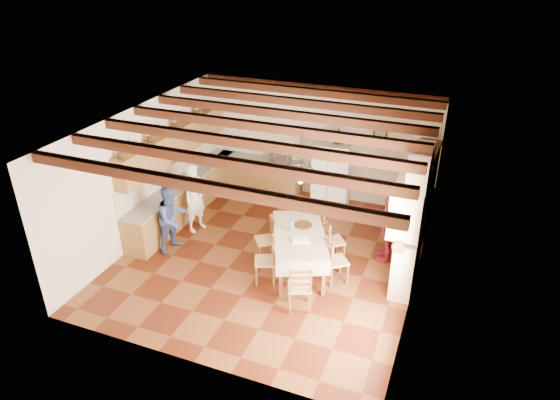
# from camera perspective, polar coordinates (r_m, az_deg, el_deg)

# --- Properties ---
(floor) EXTENTS (6.00, 6.50, 0.02)m
(floor) POSITION_cam_1_polar(r_m,az_deg,el_deg) (10.79, -1.08, -6.55)
(floor) COLOR #501E0D
(floor) RESTS_ON ground
(ceiling) EXTENTS (6.00, 6.50, 0.02)m
(ceiling) POSITION_cam_1_polar(r_m,az_deg,el_deg) (9.45, -1.24, 8.84)
(ceiling) COLOR silver
(ceiling) RESTS_ON ground
(wall_back) EXTENTS (6.00, 0.02, 3.00)m
(wall_back) POSITION_cam_1_polar(r_m,az_deg,el_deg) (12.85, 4.43, 6.72)
(wall_back) COLOR #F1E1CE
(wall_back) RESTS_ON ground
(wall_front) EXTENTS (6.00, 0.02, 3.00)m
(wall_front) POSITION_cam_1_polar(r_m,az_deg,el_deg) (7.57, -10.74, -9.76)
(wall_front) COLOR #F1E1CE
(wall_front) RESTS_ON ground
(wall_left) EXTENTS (0.02, 6.50, 3.00)m
(wall_left) POSITION_cam_1_polar(r_m,az_deg,el_deg) (11.42, -15.28, 3.08)
(wall_left) COLOR #F1E1CE
(wall_left) RESTS_ON ground
(wall_right) EXTENTS (0.02, 6.50, 3.00)m
(wall_right) POSITION_cam_1_polar(r_m,az_deg,el_deg) (9.43, 16.03, -2.39)
(wall_right) COLOR #F1E1CE
(wall_right) RESTS_ON ground
(ceiling_beams) EXTENTS (6.00, 6.30, 0.16)m
(ceiling_beams) POSITION_cam_1_polar(r_m,az_deg,el_deg) (9.48, -1.24, 8.27)
(ceiling_beams) COLOR #36170B
(ceiling_beams) RESTS_ON ground
(lower_cabinets_left) EXTENTS (0.60, 4.30, 0.86)m
(lower_cabinets_left) POSITION_cam_1_polar(r_m,az_deg,el_deg) (12.48, -10.78, 0.28)
(lower_cabinets_left) COLOR olive
(lower_cabinets_left) RESTS_ON ground
(lower_cabinets_back) EXTENTS (2.30, 0.60, 0.86)m
(lower_cabinets_back) POSITION_cam_1_polar(r_m,az_deg,el_deg) (13.49, -2.43, 2.89)
(lower_cabinets_back) COLOR olive
(lower_cabinets_back) RESTS_ON ground
(countertop_left) EXTENTS (0.62, 4.30, 0.04)m
(countertop_left) POSITION_cam_1_polar(r_m,az_deg,el_deg) (12.29, -10.96, 2.15)
(countertop_left) COLOR gray
(countertop_left) RESTS_ON lower_cabinets_left
(countertop_back) EXTENTS (2.34, 0.62, 0.04)m
(countertop_back) POSITION_cam_1_polar(r_m,az_deg,el_deg) (13.31, -2.47, 4.65)
(countertop_back) COLOR gray
(countertop_back) RESTS_ON lower_cabinets_back
(backsplash_left) EXTENTS (0.03, 4.30, 0.60)m
(backsplash_left) POSITION_cam_1_polar(r_m,az_deg,el_deg) (12.30, -12.22, 3.69)
(backsplash_left) COLOR beige
(backsplash_left) RESTS_ON ground
(backsplash_back) EXTENTS (2.30, 0.03, 0.60)m
(backsplash_back) POSITION_cam_1_polar(r_m,az_deg,el_deg) (13.43, -2.00, 6.35)
(backsplash_back) COLOR beige
(backsplash_back) RESTS_ON ground
(upper_cabinets) EXTENTS (0.35, 4.20, 0.70)m
(upper_cabinets) POSITION_cam_1_polar(r_m,az_deg,el_deg) (11.98, -11.88, 6.44)
(upper_cabinets) COLOR olive
(upper_cabinets) RESTS_ON ground
(fireplace) EXTENTS (0.56, 1.60, 2.80)m
(fireplace) POSITION_cam_1_polar(r_m,az_deg,el_deg) (9.67, 14.40, -2.06)
(fireplace) COLOR beige
(fireplace) RESTS_ON ground
(wall_picture) EXTENTS (0.34, 0.03, 0.42)m
(wall_picture) POSITION_cam_1_polar(r_m,az_deg,el_deg) (12.37, 11.36, 7.16)
(wall_picture) COLOR #2F2312
(wall_picture) RESTS_ON ground
(refrigerator) EXTENTS (0.96, 0.83, 1.76)m
(refrigerator) POSITION_cam_1_polar(r_m,az_deg,el_deg) (12.39, 5.89, 2.75)
(refrigerator) COLOR white
(refrigerator) RESTS_ON floor
(hutch) EXTENTS (0.56, 1.19, 2.10)m
(hutch) POSITION_cam_1_polar(r_m,az_deg,el_deg) (11.63, 15.83, 1.01)
(hutch) COLOR #3A250D
(hutch) RESTS_ON floor
(dining_table) EXTENTS (1.69, 2.18, 0.85)m
(dining_table) POSITION_cam_1_polar(r_m,az_deg,el_deg) (10.00, 2.22, -4.30)
(dining_table) COLOR beige
(dining_table) RESTS_ON floor
(chandelier) EXTENTS (0.47, 0.47, 0.03)m
(chandelier) POSITION_cam_1_polar(r_m,az_deg,el_deg) (9.31, 2.38, 3.51)
(chandelier) COLOR black
(chandelier) RESTS_ON ground
(chair_left_near) EXTENTS (0.53, 0.54, 0.96)m
(chair_left_near) POSITION_cam_1_polar(r_m,az_deg,el_deg) (9.83, -1.74, -6.87)
(chair_left_near) COLOR brown
(chair_left_near) RESTS_ON floor
(chair_left_far) EXTENTS (0.57, 0.58, 0.96)m
(chair_left_far) POSITION_cam_1_polar(r_m,az_deg,el_deg) (10.48, -1.68, -4.51)
(chair_left_far) COLOR brown
(chair_left_far) RESTS_ON floor
(chair_right_near) EXTENTS (0.57, 0.58, 0.96)m
(chair_right_near) POSITION_cam_1_polar(r_m,az_deg,el_deg) (9.90, 6.47, -6.81)
(chair_right_near) COLOR brown
(chair_right_near) RESTS_ON floor
(chair_right_far) EXTENTS (0.57, 0.58, 0.96)m
(chair_right_far) POSITION_cam_1_polar(r_m,az_deg,el_deg) (10.51, 6.15, -4.55)
(chair_right_far) COLOR brown
(chair_right_far) RESTS_ON floor
(chair_end_near) EXTENTS (0.54, 0.53, 0.96)m
(chair_end_near) POSITION_cam_1_polar(r_m,az_deg,el_deg) (9.16, 2.28, -9.80)
(chair_end_near) COLOR brown
(chair_end_near) RESTS_ON floor
(chair_end_far) EXTENTS (0.54, 0.53, 0.96)m
(chair_end_far) POSITION_cam_1_polar(r_m,az_deg,el_deg) (11.13, 2.15, -2.46)
(chair_end_far) COLOR brown
(chair_end_far) RESTS_ON floor
(person_man) EXTENTS (0.55, 0.69, 1.66)m
(person_man) POSITION_cam_1_polar(r_m,az_deg,el_deg) (11.55, -9.68, 0.28)
(person_man) COLOR white
(person_man) RESTS_ON floor
(person_woman_blue) EXTENTS (0.75, 0.86, 1.51)m
(person_woman_blue) POSITION_cam_1_polar(r_m,az_deg,el_deg) (10.93, -12.22, -2.06)
(person_woman_blue) COLOR #3B4E92
(person_woman_blue) RESTS_ON floor
(person_woman_red) EXTENTS (0.40, 0.90, 1.51)m
(person_woman_red) POSITION_cam_1_polar(r_m,az_deg,el_deg) (10.56, 12.29, -3.17)
(person_woman_red) COLOR #AC1F3B
(person_woman_red) RESTS_ON floor
(microwave) EXTENTS (0.58, 0.44, 0.29)m
(microwave) POSITION_cam_1_polar(r_m,az_deg,el_deg) (13.02, 0.06, 4.93)
(microwave) COLOR silver
(microwave) RESTS_ON countertop_back
(fridge_vase) EXTENTS (0.38, 0.38, 0.34)m
(fridge_vase) POSITION_cam_1_polar(r_m,az_deg,el_deg) (11.97, 6.67, 7.25)
(fridge_vase) COLOR #3A250D
(fridge_vase) RESTS_ON refrigerator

